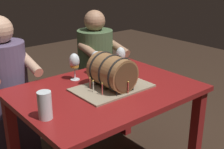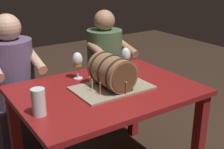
# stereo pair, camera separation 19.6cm
# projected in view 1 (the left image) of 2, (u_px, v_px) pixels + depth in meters

# --- Properties ---
(dining_table) EXTENTS (1.19, 0.88, 0.72)m
(dining_table) POSITION_uv_depth(u_px,v_px,m) (106.00, 104.00, 2.04)
(dining_table) COLOR maroon
(dining_table) RESTS_ON ground
(barrel_cake) EXTENTS (0.51, 0.33, 0.24)m
(barrel_cake) POSITION_uv_depth(u_px,v_px,m) (112.00, 73.00, 1.96)
(barrel_cake) COLOR gray
(barrel_cake) RESTS_ON dining_table
(wine_glass_amber) EXTENTS (0.07, 0.07, 0.20)m
(wine_glass_amber) POSITION_uv_depth(u_px,v_px,m) (74.00, 62.00, 2.11)
(wine_glass_amber) COLOR white
(wine_glass_amber) RESTS_ON dining_table
(wine_glass_red) EXTENTS (0.08, 0.08, 0.18)m
(wine_glass_red) POSITION_uv_depth(u_px,v_px,m) (96.00, 58.00, 2.23)
(wine_glass_red) COLOR white
(wine_glass_red) RESTS_ON dining_table
(wine_glass_empty) EXTENTS (0.07, 0.07, 0.19)m
(wine_glass_empty) POSITION_uv_depth(u_px,v_px,m) (121.00, 55.00, 2.30)
(wine_glass_empty) COLOR white
(wine_glass_empty) RESTS_ON dining_table
(beer_pint) EXTENTS (0.08, 0.08, 0.15)m
(beer_pint) POSITION_uv_depth(u_px,v_px,m) (45.00, 106.00, 1.58)
(beer_pint) COLOR white
(beer_pint) RESTS_ON dining_table
(person_seated_left) EXTENTS (0.38, 0.47, 1.17)m
(person_seated_left) POSITION_uv_depth(u_px,v_px,m) (7.00, 97.00, 2.30)
(person_seated_left) COLOR #372D40
(person_seated_left) RESTS_ON ground
(person_seated_right) EXTENTS (0.36, 0.45, 1.14)m
(person_seated_right) POSITION_uv_depth(u_px,v_px,m) (96.00, 76.00, 2.83)
(person_seated_right) COLOR #2A3A24
(person_seated_right) RESTS_ON ground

